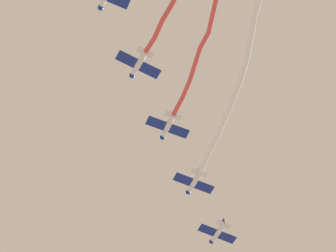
# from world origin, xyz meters

# --- Properties ---
(airplane_lead) EXTENTS (4.97, 6.34, 1.63)m
(airplane_lead) POSITION_xyz_m (-2.05, 1.05, 78.98)
(airplane_lead) COLOR silver
(airplane_left_wing) EXTENTS (5.02, 6.30, 1.63)m
(airplane_left_wing) POSITION_xyz_m (0.20, -9.38, 79.23)
(airplane_left_wing) COLOR silver
(smoke_trail_left_wing) EXTENTS (24.22, 22.64, 1.34)m
(smoke_trail_left_wing) POSITION_xyz_m (14.58, -20.84, 79.39)
(smoke_trail_left_wing) COLOR white
(airplane_right_wing) EXTENTS (5.10, 6.22, 1.63)m
(airplane_right_wing) POSITION_xyz_m (2.44, -19.80, 79.48)
(airplane_right_wing) COLOR silver
(smoke_trail_right_wing) EXTENTS (16.12, 12.67, 2.87)m
(smoke_trail_right_wing) POSITION_xyz_m (12.42, -26.79, 80.65)
(smoke_trail_right_wing) COLOR #DB4C4C
(airplane_slot) EXTENTS (5.00, 6.41, 1.63)m
(airplane_slot) POSITION_xyz_m (4.68, -30.24, 79.73)
(airplane_slot) COLOR silver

